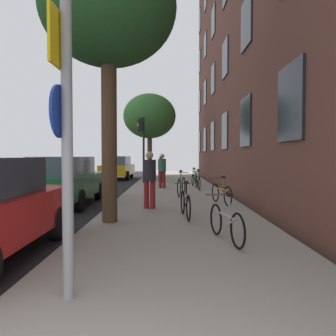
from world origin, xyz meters
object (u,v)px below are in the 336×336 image
(tree_near, at_px, (108,10))
(bicycle_1, at_px, (185,203))
(sign_post, at_px, (65,118))
(pedestrian_1, at_px, (162,169))
(bicycle_5, at_px, (194,178))
(traffic_light, at_px, (142,138))
(bicycle_0, at_px, (226,222))
(tree_far, at_px, (150,116))
(bicycle_2, at_px, (221,193))
(car_2, at_px, (117,167))
(pedestrian_0, at_px, (150,176))
(pedestrian_2, at_px, (161,167))
(bicycle_4, at_px, (198,182))
(car_1, at_px, (65,180))
(bicycle_3, at_px, (181,185))

(tree_near, xyz_separation_m, bicycle_1, (1.79, 0.57, -4.51))
(sign_post, height_order, pedestrian_1, sign_post)
(bicycle_1, bearing_deg, pedestrian_1, 95.25)
(sign_post, distance_m, tree_near, 5.20)
(tree_near, bearing_deg, bicycle_5, 74.84)
(traffic_light, bearing_deg, bicycle_5, -27.00)
(bicycle_0, xyz_separation_m, bicycle_5, (0.35, 12.00, 0.01))
(tree_far, bearing_deg, bicycle_2, -76.25)
(bicycle_1, distance_m, car_2, 16.14)
(traffic_light, distance_m, bicycle_1, 11.45)
(sign_post, xyz_separation_m, pedestrian_0, (0.56, 6.35, -0.99))
(traffic_light, distance_m, pedestrian_2, 2.09)
(traffic_light, bearing_deg, tree_near, -89.35)
(tree_far, xyz_separation_m, bicycle_1, (1.66, -14.38, -3.80))
(sign_post, height_order, bicycle_0, sign_post)
(sign_post, xyz_separation_m, bicycle_4, (2.47, 12.06, -1.58))
(sign_post, relative_size, pedestrian_0, 2.10)
(pedestrian_0, bearing_deg, car_1, 152.71)
(tree_near, height_order, car_1, tree_near)
(sign_post, height_order, pedestrian_2, sign_post)
(tree_far, bearing_deg, bicycle_5, -61.27)
(bicycle_3, relative_size, pedestrian_0, 0.99)
(bicycle_0, relative_size, pedestrian_1, 1.00)
(bicycle_2, xyz_separation_m, pedestrian_0, (-2.25, -0.91, 0.60))
(pedestrian_2, height_order, car_1, pedestrian_2)
(pedestrian_0, bearing_deg, bicycle_0, -67.86)
(sign_post, height_order, bicycle_1, sign_post)
(bicycle_3, xyz_separation_m, car_1, (-4.00, -1.80, 0.34))
(bicycle_0, relative_size, car_2, 0.39)
(bicycle_1, bearing_deg, bicycle_3, 88.96)
(bicycle_1, height_order, bicycle_4, bicycle_1)
(tree_far, relative_size, car_1, 1.29)
(tree_near, bearing_deg, pedestrian_2, 85.63)
(car_1, bearing_deg, pedestrian_1, 56.15)
(bicycle_0, xyz_separation_m, car_2, (-4.61, 18.03, 0.37))
(tree_far, bearing_deg, bicycle_1, -83.42)
(car_1, height_order, car_2, same)
(bicycle_1, height_order, bicycle_3, bicycle_3)
(traffic_light, relative_size, bicycle_4, 2.32)
(sign_post, distance_m, bicycle_3, 9.92)
(sign_post, height_order, car_2, sign_post)
(sign_post, relative_size, bicycle_5, 2.14)
(bicycle_0, distance_m, pedestrian_0, 4.24)
(pedestrian_1, xyz_separation_m, pedestrian_2, (-0.14, 3.90, -0.06))
(bicycle_1, bearing_deg, bicycle_0, -75.80)
(bicycle_1, distance_m, bicycle_4, 7.26)
(traffic_light, xyz_separation_m, bicycle_5, (2.89, -1.47, -2.20))
(sign_post, xyz_separation_m, bicycle_3, (1.62, 9.66, -1.55))
(bicycle_4, bearing_deg, pedestrian_2, 111.94)
(sign_post, xyz_separation_m, bicycle_2, (2.80, 7.26, -1.59))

